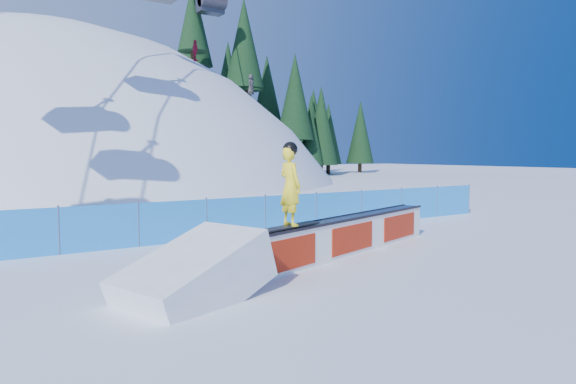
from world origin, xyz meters
TOP-DOWN VIEW (x-y plane):
  - ground at (0.00, 0.00)m, footprint 160.00×160.00m
  - snow_hill at (0.00, 42.00)m, footprint 64.00×64.00m
  - treeline at (23.37, 38.93)m, footprint 23.19×11.79m
  - safety_fence at (0.00, 4.50)m, footprint 22.05×0.05m
  - rail_box at (0.96, 0.59)m, footprint 7.67×3.00m
  - snow_ramp at (-3.73, -0.96)m, footprint 3.02×2.39m
  - snowboarder at (-1.12, -0.10)m, footprint 1.77×0.85m
  - distant_skiers at (1.44, 30.70)m, footprint 22.51×6.84m

SIDE VIEW (x-z plane):
  - snow_hill at x=0.00m, z-range -50.00..14.00m
  - ground at x=0.00m, z-range 0.00..0.00m
  - snow_ramp at x=-3.73m, z-range -0.82..0.82m
  - rail_box at x=0.96m, z-range -0.01..0.94m
  - safety_fence at x=0.00m, z-range -0.05..1.25m
  - snowboarder at x=-1.12m, z-range 0.93..2.77m
  - treeline at x=23.37m, z-range -0.93..19.80m
  - distant_skiers at x=1.44m, z-range 7.69..14.64m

